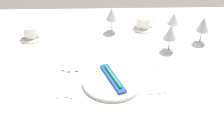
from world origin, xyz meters
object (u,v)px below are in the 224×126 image
Objects in this scene: toothbrush_package at (113,78)px; fork_outer at (75,80)px; wine_glass_right at (171,33)px; spoon_dessert at (162,74)px; coffee_cup_right at (31,32)px; wine_glass_centre at (113,15)px; wine_glass_left at (203,25)px; wine_glass_far at (174,20)px; coffee_cup_left at (144,22)px; dinner_knife at (149,79)px; fork_salad at (61,80)px; fork_inner at (68,80)px; spoon_soup at (156,75)px; dinner_plate at (113,81)px.

toothbrush_package reaches higher than fork_outer.
toothbrush_package is 1.48× the size of wine_glass_right.
coffee_cup_right reaches higher than spoon_dessert.
wine_glass_left reaches higher than wine_glass_centre.
wine_glass_far is (0.50, 0.38, 0.10)m from fork_outer.
coffee_cup_left is 0.78× the size of wine_glass_far.
spoon_dessert is at bearing 29.37° from dinner_knife.
fork_salad and dinner_knife have the same top height.
fork_inner is at bearing -115.09° from wine_glass_centre.
spoon_dessert is at bearing 8.29° from spoon_soup.
wine_glass_right reaches higher than wine_glass_far.
toothbrush_package is 1.49× the size of wine_glass_far.
dinner_plate is 0.58m from coffee_cup_right.
toothbrush_package is at bearing -5.55° from fork_salad.
wine_glass_left is at bearing 45.40° from spoon_soup.
fork_salad is at bearing 179.25° from dinner_knife.
coffee_cup_left is at bearing 86.57° from dinner_knife.
coffee_cup_left reaches higher than fork_outer.
toothbrush_package is 0.20m from spoon_soup.
coffee_cup_right is (-0.23, 0.38, 0.04)m from fork_inner.
dinner_plate is 2.43× the size of coffee_cup_left.
fork_outer is 1.55× the size of wine_glass_far.
coffee_cup_right is at bearing -170.63° from coffee_cup_left.
wine_glass_left is (0.70, 0.31, 0.10)m from fork_salad.
spoon_soup is (0.36, 0.03, 0.00)m from fork_outer.
wine_glass_centre is (-0.18, -0.04, 0.06)m from coffee_cup_left.
dinner_knife is 1.57× the size of wine_glass_far.
wine_glass_centre is 0.97× the size of wine_glass_left.
dinner_plate is at bearing -91.51° from wine_glass_centre.
coffee_cup_left is (0.38, 0.48, 0.04)m from fork_inner.
coffee_cup_right is 0.65× the size of wine_glass_left.
dinner_plate is 1.22× the size of fork_outer.
toothbrush_package is 1.01× the size of fork_inner.
coffee_cup_left is at bearing 90.58° from spoon_soup.
fork_outer is 0.36m from spoon_soup.
wine_glass_far is (0.33, 0.40, 0.09)m from dinner_plate.
spoon_dessert is at bearing -108.39° from wine_glass_right.
fork_inner is 0.39m from spoon_soup.
wine_glass_centre is at bearing 61.51° from fork_salad.
coffee_cup_right is at bearing 137.22° from dinner_plate.
wine_glass_far reaches higher than coffee_cup_left.
wine_glass_right reaches higher than fork_outer.
wine_glass_right is at bearing -158.30° from wine_glass_left.
spoon_dessert is (0.22, 0.05, -0.01)m from dinner_plate.
coffee_cup_right reaches higher than spoon_soup.
wine_glass_centre reaches higher than toothbrush_package.
wine_glass_far is (-0.14, 0.07, -0.00)m from wine_glass_left.
fork_outer is (-0.17, 0.02, -0.01)m from dinner_plate.
toothbrush_package is 0.23m from fork_salad.
dinner_plate reaches higher than fork_outer.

